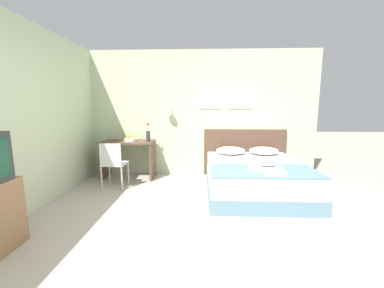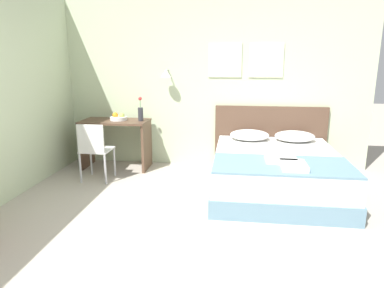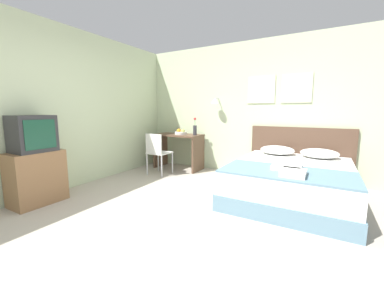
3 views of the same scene
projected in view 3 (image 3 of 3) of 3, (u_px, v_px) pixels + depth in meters
name	position (u px, v px, depth m)	size (l,w,h in m)	color
ground_plane	(157.00, 233.00, 2.51)	(24.00, 24.00, 0.00)	#B2A899
wall_back	(244.00, 109.00, 4.80)	(5.21, 0.31, 2.65)	beige
wall_left	(28.00, 109.00, 3.36)	(0.06, 5.86, 2.65)	beige
bed	(291.00, 181.00, 3.49)	(1.63, 2.00, 0.52)	#66899E
headboard	(299.00, 154.00, 4.34)	(1.75, 0.06, 1.00)	brown
pillow_left	(277.00, 150.00, 4.22)	(0.59, 0.47, 0.15)	white
pillow_right	(319.00, 153.00, 3.89)	(0.59, 0.47, 0.15)	white
throw_blanket	(286.00, 172.00, 2.95)	(1.58, 0.80, 0.02)	#66899E
folded_towel_near_foot	(287.00, 167.00, 3.07)	(0.35, 0.34, 0.06)	white
folded_towel_mid_bed	(293.00, 173.00, 2.78)	(0.27, 0.35, 0.06)	white
desk	(178.00, 145.00, 5.26)	(1.05, 0.56, 0.78)	brown
desk_chair	(157.00, 150.00, 4.71)	(0.41, 0.41, 0.85)	white
fruit_bowl	(181.00, 132.00, 5.19)	(0.26, 0.26, 0.12)	silver
flower_vase	(195.00, 129.00, 4.99)	(0.08, 0.08, 0.38)	#333338
tv_stand	(37.00, 178.00, 3.29)	(0.41, 0.66, 0.74)	#8E6642
television	(32.00, 134.00, 3.20)	(0.40, 0.49, 0.50)	#2D2D30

